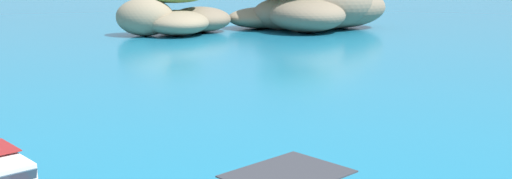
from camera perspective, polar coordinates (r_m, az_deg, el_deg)
The scene contains 2 objects.
islet_large at distance 85.08m, azimuth 5.84°, elevation 8.13°, with size 25.75×18.67×7.73m.
islet_small at distance 78.95m, azimuth -7.89°, elevation 6.91°, with size 17.18×15.66×5.44m.
Camera 1 is at (-1.57, -8.15, 8.66)m, focal length 41.04 mm.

